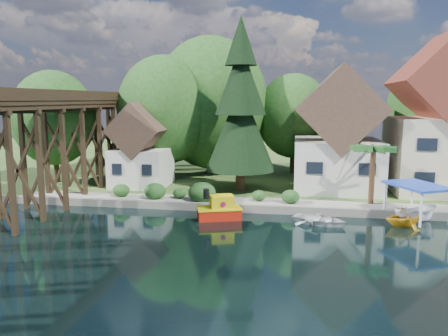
# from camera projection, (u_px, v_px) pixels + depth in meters

# --- Properties ---
(ground) EXTENTS (140.00, 140.00, 0.00)m
(ground) POSITION_uv_depth(u_px,v_px,m) (237.00, 247.00, 25.66)
(ground) COLOR black
(ground) RESTS_ON ground
(bank) EXTENTS (140.00, 52.00, 0.50)m
(bank) POSITION_uv_depth(u_px,v_px,m) (270.00, 162.00, 58.77)
(bank) COLOR #305020
(bank) RESTS_ON ground
(seawall) EXTENTS (60.00, 0.40, 0.62)m
(seawall) POSITION_uv_depth(u_px,v_px,m) (303.00, 211.00, 32.77)
(seawall) COLOR slate
(seawall) RESTS_ON ground
(promenade) EXTENTS (50.00, 2.60, 0.06)m
(promenade) POSITION_uv_depth(u_px,v_px,m) (330.00, 205.00, 33.69)
(promenade) COLOR gray
(promenade) RESTS_ON bank
(trestle_bridge) EXTENTS (4.12, 44.18, 9.30)m
(trestle_bridge) POSITION_uv_depth(u_px,v_px,m) (33.00, 143.00, 32.41)
(trestle_bridge) COLOR black
(trestle_bridge) RESTS_ON ground
(house_left) EXTENTS (7.64, 8.64, 11.02)m
(house_left) POSITION_uv_depth(u_px,v_px,m) (337.00, 138.00, 39.35)
(house_left) COLOR silver
(house_left) RESTS_ON bank
(house_center) EXTENTS (8.65, 9.18, 13.89)m
(house_center) POSITION_uv_depth(u_px,v_px,m) (443.00, 124.00, 38.21)
(house_center) COLOR beige
(house_center) RESTS_ON bank
(shed) EXTENTS (5.09, 5.40, 7.85)m
(shed) POSITION_uv_depth(u_px,v_px,m) (141.00, 151.00, 40.94)
(shed) COLOR silver
(shed) RESTS_ON bank
(bg_trees) EXTENTS (49.90, 13.30, 10.57)m
(bg_trees) POSITION_uv_depth(u_px,v_px,m) (274.00, 112.00, 45.09)
(bg_trees) COLOR #382314
(bg_trees) RESTS_ON bank
(shrubs) EXTENTS (15.76, 2.47, 1.70)m
(shrubs) POSITION_uv_depth(u_px,v_px,m) (195.00, 191.00, 35.22)
(shrubs) COLOR #194117
(shrubs) RESTS_ON bank
(conifer) EXTENTS (6.16, 6.16, 15.17)m
(conifer) POSITION_uv_depth(u_px,v_px,m) (241.00, 108.00, 38.12)
(conifer) COLOR #382314
(conifer) RESTS_ON bank
(palm_tree) EXTENTS (3.78, 3.78, 4.84)m
(palm_tree) POSITION_uv_depth(u_px,v_px,m) (373.00, 150.00, 33.37)
(palm_tree) COLOR #382314
(palm_tree) RESTS_ON bank
(tugboat) EXTENTS (3.56, 2.66, 2.30)m
(tugboat) POSITION_uv_depth(u_px,v_px,m) (220.00, 210.00, 31.58)
(tugboat) COLOR red
(tugboat) RESTS_ON ground
(boat_white_a) EXTENTS (4.51, 3.91, 0.78)m
(boat_white_a) POSITION_uv_depth(u_px,v_px,m) (320.00, 218.00, 30.37)
(boat_white_a) COLOR silver
(boat_white_a) RESTS_ON ground
(boat_canopy) EXTENTS (4.46, 5.07, 2.72)m
(boat_canopy) POSITION_uv_depth(u_px,v_px,m) (416.00, 206.00, 30.63)
(boat_canopy) COLOR white
(boat_canopy) RESTS_ON ground
(boat_yellow) EXTENTS (3.57, 3.37, 1.49)m
(boat_yellow) POSITION_uv_depth(u_px,v_px,m) (404.00, 216.00, 29.72)
(boat_yellow) COLOR gold
(boat_yellow) RESTS_ON ground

